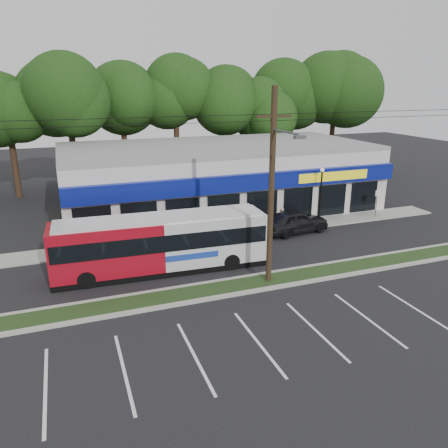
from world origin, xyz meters
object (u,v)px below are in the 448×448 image
lamp_post (321,189)px  pedestrian_a (255,222)px  sign_post (377,199)px  pedestrian_b (281,219)px  metrobus (161,242)px  utility_pole (269,183)px  car_dark (295,221)px

lamp_post → pedestrian_a: (-5.59, -0.69, -1.70)m
sign_post → pedestrian_b: (-8.37, -0.07, -0.74)m
metrobus → pedestrian_a: metrobus is taller
sign_post → utility_pole: bearing=-149.9°
lamp_post → pedestrian_b: size_ratio=2.60×
utility_pole → lamp_post: size_ratio=11.76×
car_dark → pedestrian_a: pedestrian_a is taller
pedestrian_a → sign_post: bearing=177.2°
lamp_post → car_dark: size_ratio=0.87×
utility_pole → lamp_post: (8.17, 7.87, -2.74)m
utility_pole → metrobus: utility_pole is taller
pedestrian_b → metrobus: bearing=17.4°
lamp_post → pedestrian_b: (-3.37, -0.30, -1.85)m
lamp_post → sign_post: size_ratio=1.91×
metrobus → car_dark: 10.74m
lamp_post → car_dark: bearing=-156.5°
car_dark → sign_post: bearing=-89.8°
lamp_post → pedestrian_b: lamp_post is taller
utility_pole → metrobus: size_ratio=4.20×
utility_pole → pedestrian_b: 10.08m
metrobus → pedestrian_a: bearing=28.9°
lamp_post → pedestrian_b: bearing=-174.9°
pedestrian_a → pedestrian_b: (2.22, 0.39, -0.15)m
sign_post → car_dark: 7.79m
lamp_post → metrobus: size_ratio=0.36×
metrobus → pedestrian_a: 8.22m
lamp_post → sign_post: bearing=-2.6°
utility_pole → sign_post: utility_pole is taller
metrobus → sign_post: bearing=15.6°
car_dark → lamp_post: bearing=-73.3°
utility_pole → metrobus: (-4.77, 3.57, -3.73)m
lamp_post → metrobus: (-12.93, -4.30, -0.99)m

